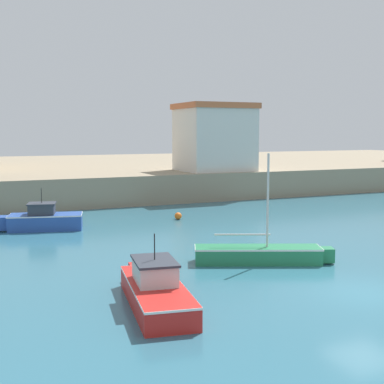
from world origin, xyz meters
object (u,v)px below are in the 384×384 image
motorboat_blue_1 (42,220)px  mooring_buoy (178,216)px  motorboat_red_2 (155,289)px  harbor_shed_near_wharf (214,137)px  sailboat_green_4 (261,254)px

motorboat_blue_1 → mooring_buoy: bearing=0.6°
motorboat_red_2 → mooring_buoy: motorboat_red_2 is taller
motorboat_blue_1 → harbor_shed_near_wharf: bearing=32.0°
sailboat_green_4 → motorboat_blue_1: bearing=121.7°
motorboat_red_2 → mooring_buoy: bearing=64.8°
motorboat_blue_1 → sailboat_green_4: (7.68, -12.44, -0.19)m
motorboat_blue_1 → harbor_shed_near_wharf: (16.80, 10.49, 4.79)m
harbor_shed_near_wharf → mooring_buoy: bearing=-127.2°
sailboat_green_4 → mooring_buoy: bearing=84.4°
sailboat_green_4 → mooring_buoy: sailboat_green_4 is taller
mooring_buoy → motorboat_blue_1: bearing=-179.4°
motorboat_blue_1 → mooring_buoy: size_ratio=10.94×
harbor_shed_near_wharf → motorboat_blue_1: bearing=-148.0°
motorboat_red_2 → mooring_buoy: size_ratio=13.17×
motorboat_red_2 → harbor_shed_near_wharf: size_ratio=1.01×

